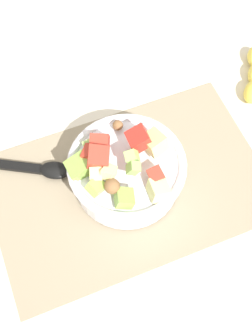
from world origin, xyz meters
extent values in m
plane|color=silver|center=(0.00, 0.00, 0.00)|extent=(2.40, 2.40, 0.00)
cube|color=gray|center=(0.00, 0.00, 0.00)|extent=(0.49, 0.32, 0.01)
cylinder|color=white|center=(0.00, -0.01, 0.04)|extent=(0.19, 0.19, 0.06)
torus|color=white|center=(0.00, -0.01, 0.07)|extent=(0.21, 0.21, 0.02)
cube|color=beige|center=(0.04, 0.01, 0.10)|extent=(0.03, 0.03, 0.02)
cube|color=#8CB74C|center=(0.03, 0.05, 0.08)|extent=(0.04, 0.04, 0.03)
cube|color=#BC3828|center=(-0.03, 0.04, 0.09)|extent=(0.03, 0.03, 0.02)
cube|color=red|center=(-0.03, -0.03, 0.11)|extent=(0.04, 0.04, 0.04)
cube|color=#E5D684|center=(0.06, 0.00, 0.09)|extent=(0.03, 0.03, 0.03)
cube|color=#BC3828|center=(0.05, -0.02, 0.10)|extent=(0.05, 0.05, 0.03)
cube|color=#A3CC6B|center=(0.05, -0.06, 0.08)|extent=(0.02, 0.02, 0.03)
cube|color=#93C160|center=(0.00, 0.02, 0.10)|extent=(0.03, 0.03, 0.03)
cube|color=beige|center=(-0.03, 0.06, 0.08)|extent=(0.04, 0.04, 0.03)
sphere|color=brown|center=(-0.01, -0.08, 0.08)|extent=(0.03, 0.03, 0.03)
cube|color=#9EC656|center=(0.06, 0.02, 0.09)|extent=(0.04, 0.03, 0.03)
cube|color=#A3CC6B|center=(-0.01, 0.00, 0.11)|extent=(0.03, 0.03, 0.03)
cube|color=#BC3828|center=(0.05, -0.04, 0.09)|extent=(0.04, 0.04, 0.03)
cube|color=#8CB74C|center=(0.08, -0.03, 0.07)|extent=(0.05, 0.04, 0.04)
cube|color=#BC3828|center=(0.03, -0.05, 0.09)|extent=(0.05, 0.05, 0.04)
sphere|color=brown|center=(0.04, 0.03, 0.09)|extent=(0.04, 0.04, 0.04)
cube|color=#E5D684|center=(-0.05, -0.02, 0.10)|extent=(0.04, 0.05, 0.04)
ellipsoid|color=black|center=(0.12, -0.08, 0.01)|extent=(0.07, 0.06, 0.01)
cube|color=black|center=(0.20, -0.13, 0.01)|extent=(0.15, 0.10, 0.01)
camera|label=1|loc=(0.13, 0.32, 0.73)|focal=47.51mm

